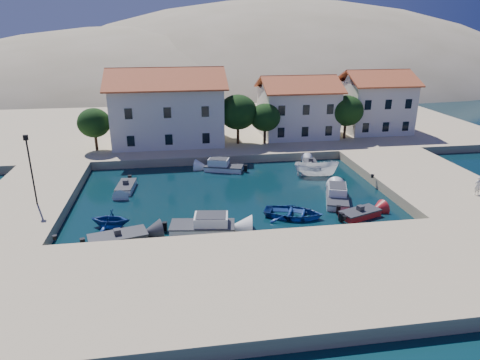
% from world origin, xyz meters
% --- Properties ---
extents(ground, '(400.00, 400.00, 0.00)m').
position_xyz_m(ground, '(0.00, 0.00, 0.00)').
color(ground, black).
rests_on(ground, ground).
extents(quay_south, '(52.00, 12.00, 1.00)m').
position_xyz_m(quay_south, '(0.00, -6.00, 0.50)').
color(quay_south, tan).
rests_on(quay_south, ground).
extents(quay_east, '(11.00, 20.00, 1.00)m').
position_xyz_m(quay_east, '(20.50, 10.00, 0.50)').
color(quay_east, tan).
rests_on(quay_east, ground).
extents(quay_west, '(8.00, 20.00, 1.00)m').
position_xyz_m(quay_west, '(-19.00, 10.00, 0.50)').
color(quay_west, tan).
rests_on(quay_west, ground).
extents(quay_north, '(80.00, 36.00, 1.00)m').
position_xyz_m(quay_north, '(2.00, 38.00, 0.50)').
color(quay_north, tan).
rests_on(quay_north, ground).
extents(hills, '(254.00, 176.00, 99.00)m').
position_xyz_m(hills, '(20.64, 123.62, -23.40)').
color(hills, gray).
rests_on(hills, ground).
extents(building_left, '(14.70, 9.45, 9.70)m').
position_xyz_m(building_left, '(-6.00, 28.00, 5.94)').
color(building_left, silver).
rests_on(building_left, quay_north).
extents(building_mid, '(10.50, 8.40, 8.30)m').
position_xyz_m(building_mid, '(12.00, 29.00, 5.22)').
color(building_mid, silver).
rests_on(building_mid, quay_north).
extents(building_right, '(9.45, 8.40, 8.80)m').
position_xyz_m(building_right, '(24.00, 30.00, 5.47)').
color(building_right, silver).
rests_on(building_right, quay_north).
extents(trees, '(37.30, 5.30, 6.45)m').
position_xyz_m(trees, '(4.51, 25.46, 4.84)').
color(trees, '#382314').
rests_on(trees, quay_north).
extents(lamppost, '(0.35, 0.25, 6.22)m').
position_xyz_m(lamppost, '(-17.50, 8.00, 4.75)').
color(lamppost, black).
rests_on(lamppost, quay_west).
extents(bollards, '(29.36, 9.56, 0.30)m').
position_xyz_m(bollards, '(2.80, 3.87, 1.15)').
color(bollards, black).
rests_on(bollards, ground).
extents(motorboat_grey_sw, '(4.76, 3.04, 1.25)m').
position_xyz_m(motorboat_grey_sw, '(-9.97, 1.72, 0.29)').
color(motorboat_grey_sw, '#333438').
rests_on(motorboat_grey_sw, ground).
extents(cabin_cruiser_south, '(5.47, 2.93, 1.60)m').
position_xyz_m(cabin_cruiser_south, '(-3.38, 2.52, 0.48)').
color(cabin_cruiser_south, white).
rests_on(cabin_cruiser_south, ground).
extents(rowboat_south, '(6.11, 5.31, 1.06)m').
position_xyz_m(rowboat_south, '(4.68, 4.05, 0.00)').
color(rowboat_south, navy).
rests_on(rowboat_south, ground).
extents(motorboat_red_se, '(3.95, 2.76, 1.25)m').
position_xyz_m(motorboat_red_se, '(10.42, 3.15, 0.30)').
color(motorboat_red_se, maroon).
rests_on(motorboat_red_se, ground).
extents(cabin_cruiser_east, '(3.45, 5.28, 1.60)m').
position_xyz_m(cabin_cruiser_east, '(9.68, 6.70, 0.48)').
color(cabin_cruiser_east, white).
rests_on(cabin_cruiser_east, ground).
extents(boat_east, '(5.13, 2.83, 1.87)m').
position_xyz_m(boat_east, '(10.08, 14.09, 0.00)').
color(boat_east, white).
rests_on(boat_east, ground).
extents(motorboat_white_ne, '(1.93, 3.41, 1.25)m').
position_xyz_m(motorboat_white_ne, '(10.48, 17.42, 0.30)').
color(motorboat_white_ne, white).
rests_on(motorboat_white_ne, ground).
extents(rowboat_west, '(3.92, 3.60, 1.73)m').
position_xyz_m(rowboat_west, '(-10.86, 4.47, 0.00)').
color(rowboat_west, navy).
rests_on(rowboat_west, ground).
extents(motorboat_white_west, '(1.96, 3.77, 1.25)m').
position_xyz_m(motorboat_white_west, '(-10.41, 13.03, 0.30)').
color(motorboat_white_west, white).
rests_on(motorboat_white_west, ground).
extents(cabin_cruiser_north, '(4.73, 3.15, 1.60)m').
position_xyz_m(cabin_cruiser_north, '(0.15, 17.55, 0.48)').
color(cabin_cruiser_north, white).
rests_on(cabin_cruiser_north, ground).
extents(pedestrian, '(0.68, 0.48, 1.76)m').
position_xyz_m(pedestrian, '(22.14, 4.10, 1.88)').
color(pedestrian, white).
rests_on(pedestrian, quay_east).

